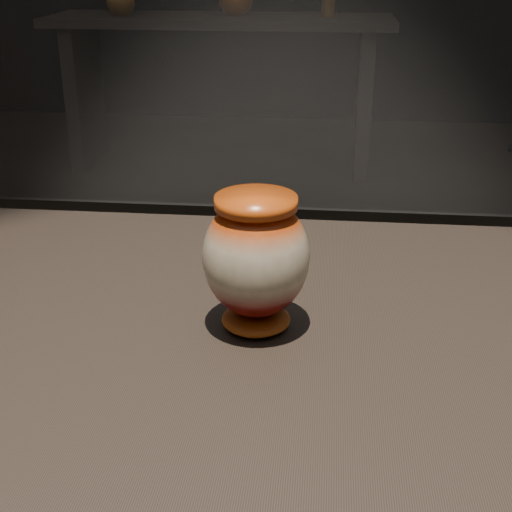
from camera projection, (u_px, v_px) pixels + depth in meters
The scene contains 4 objects.
main_vase at pixel (256, 258), 0.77m from camera, with size 0.12×0.12×0.16m.
back_shelf at pixel (221, 63), 4.22m from camera, with size 2.00×0.60×0.90m.
back_vase_left at pixel (120, 0), 4.08m from camera, with size 0.16×0.16×0.17m, color #885413.
back_vase_right at pixel (328, 7), 4.06m from camera, with size 0.08×0.08×0.11m, color #885413.
Camera 1 is at (0.07, -0.64, 1.30)m, focal length 50.00 mm.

